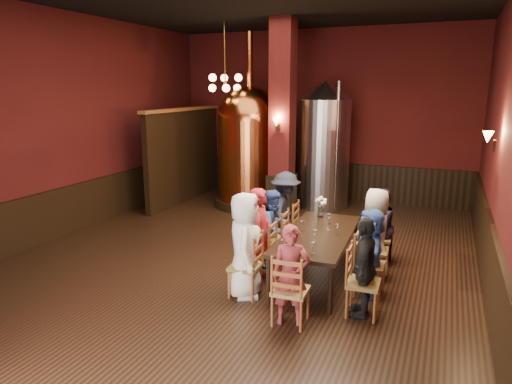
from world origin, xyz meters
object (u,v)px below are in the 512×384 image
at_px(person_0, 245,245).
at_px(person_2, 274,227).
at_px(person_1, 261,234).
at_px(steel_vessel, 323,146).
at_px(copper_kettle, 250,145).
at_px(rose_vase, 321,204).
at_px(dining_table, 318,237).

bearing_deg(person_0, person_2, -17.92).
distance_m(person_1, steel_vessel, 4.86).
relative_size(person_0, copper_kettle, 0.36).
bearing_deg(copper_kettle, person_0, -67.26).
bearing_deg(rose_vase, dining_table, -77.05).
bearing_deg(person_0, copper_kettle, 2.36).
bearing_deg(steel_vessel, rose_vase, -75.79).
xyz_separation_m(person_2, steel_vessel, (-0.23, 4.13, 0.91)).
bearing_deg(person_1, copper_kettle, 16.44).
relative_size(dining_table, rose_vase, 6.60).
bearing_deg(steel_vessel, person_0, -86.94).
bearing_deg(copper_kettle, steel_vessel, 19.84).
distance_m(person_1, copper_kettle, 4.69).
bearing_deg(rose_vase, copper_kettle, 132.36).
bearing_deg(rose_vase, steel_vessel, 104.21).
height_order(person_0, copper_kettle, copper_kettle).
distance_m(person_2, rose_vase, 0.97).
height_order(dining_table, copper_kettle, copper_kettle).
xyz_separation_m(person_1, steel_vessel, (-0.26, 4.79, 0.83)).
bearing_deg(copper_kettle, dining_table, -53.28).
relative_size(copper_kettle, rose_vase, 11.65).
distance_m(copper_kettle, steel_vessel, 1.84).
bearing_deg(dining_table, copper_kettle, 124.27).
bearing_deg(person_2, rose_vase, -32.08).
xyz_separation_m(dining_table, person_2, (-0.86, 0.29, -0.03)).
xyz_separation_m(dining_table, rose_vase, (-0.21, 0.92, 0.30)).
relative_size(dining_table, steel_vessel, 0.78).
bearing_deg(steel_vessel, person_1, -86.86).
xyz_separation_m(person_0, person_1, (-0.03, 0.67, -0.04)).
xyz_separation_m(dining_table, steel_vessel, (-1.10, 4.42, 0.88)).
bearing_deg(person_0, dining_table, -58.29).
distance_m(dining_table, person_2, 0.91).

